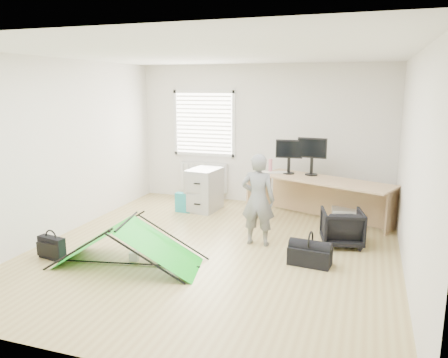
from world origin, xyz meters
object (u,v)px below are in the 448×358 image
(monitor_left, at_px, (289,161))
(office_chair, at_px, (342,227))
(filing_cabinet, at_px, (204,190))
(thermos, at_px, (270,166))
(kite, at_px, (127,243))
(desk, at_px, (323,202))
(monitor_right, at_px, (312,162))
(person, at_px, (258,200))
(duffel_bag, at_px, (310,256))
(storage_crate, at_px, (346,217))
(laptop_bag, at_px, (52,248))

(monitor_left, bearing_deg, office_chair, -55.08)
(filing_cabinet, height_order, thermos, thermos)
(kite, bearing_deg, desk, 37.48)
(thermos, relative_size, office_chair, 0.41)
(thermos, bearing_deg, monitor_right, -1.61)
(thermos, bearing_deg, person, -83.57)
(monitor_right, bearing_deg, kite, -118.44)
(thermos, bearing_deg, duffel_bag, -64.56)
(monitor_right, bearing_deg, thermos, -175.73)
(person, distance_m, storage_crate, 1.91)
(desk, distance_m, filing_cabinet, 2.21)
(monitor_right, relative_size, thermos, 2.07)
(filing_cabinet, relative_size, storage_crate, 1.63)
(filing_cabinet, height_order, storage_crate, filing_cabinet)
(office_chair, distance_m, person, 1.29)
(monitor_left, distance_m, laptop_bag, 4.10)
(kite, bearing_deg, laptop_bag, 176.28)
(monitor_left, distance_m, thermos, 0.35)
(monitor_right, bearing_deg, storage_crate, -11.31)
(laptop_bag, bearing_deg, person, 39.70)
(monitor_right, bearing_deg, laptop_bag, -129.25)
(person, height_order, storage_crate, person)
(monitor_right, xyz_separation_m, duffel_bag, (0.29, -2.12, -0.89))
(filing_cabinet, bearing_deg, office_chair, -17.05)
(filing_cabinet, height_order, kite, filing_cabinet)
(thermos, xyz_separation_m, kite, (-1.23, -2.89, -0.59))
(person, bearing_deg, duffel_bag, 146.79)
(monitor_left, xyz_separation_m, monitor_right, (0.40, -0.00, 0.02))
(laptop_bag, bearing_deg, thermos, 62.69)
(office_chair, relative_size, kite, 0.31)
(kite, xyz_separation_m, laptop_bag, (-1.07, -0.15, -0.14))
(storage_crate, bearing_deg, duffel_bag, -100.45)
(person, xyz_separation_m, duffel_bag, (0.84, -0.53, -0.56))
(filing_cabinet, height_order, duffel_bag, filing_cabinet)
(monitor_right, distance_m, thermos, 0.74)
(monitor_right, bearing_deg, person, -103.17)
(desk, distance_m, office_chair, 1.01)
(duffel_bag, bearing_deg, filing_cabinet, 144.70)
(storage_crate, bearing_deg, office_chair, -90.70)
(monitor_right, xyz_separation_m, person, (-0.55, -1.59, -0.33))
(thermos, bearing_deg, kite, -113.00)
(thermos, bearing_deg, filing_cabinet, -172.64)
(monitor_left, height_order, monitor_right, monitor_right)
(person, bearing_deg, laptop_bag, 28.88)
(filing_cabinet, height_order, laptop_bag, filing_cabinet)
(desk, height_order, monitor_right, monitor_right)
(thermos, bearing_deg, monitor_left, -2.82)
(monitor_right, height_order, person, person)
(desk, distance_m, laptop_bag, 4.28)
(monitor_right, bearing_deg, monitor_left, -174.71)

